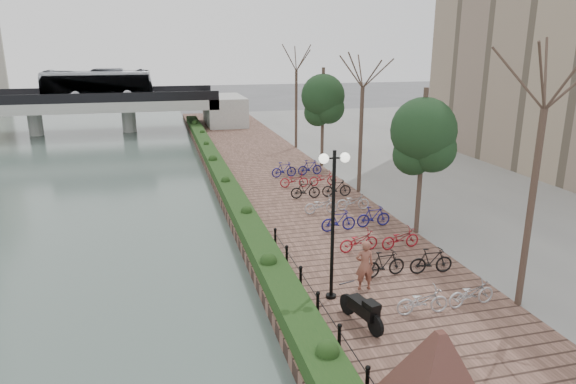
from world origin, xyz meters
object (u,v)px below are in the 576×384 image
object	(u,v)px
granite_monument	(436,382)
pedestrian	(365,265)
lamppost	(334,194)
motorcycle	(361,308)

from	to	relation	value
granite_monument	pedestrian	size ratio (longest dim) A/B	2.65
granite_monument	lamppost	bearing A→B (deg)	91.07
granite_monument	motorcycle	bearing A→B (deg)	87.79
motorcycle	pedestrian	bearing A→B (deg)	51.41
lamppost	motorcycle	distance (m)	3.62
pedestrian	motorcycle	bearing A→B (deg)	71.99
granite_monument	lamppost	distance (m)	6.93
lamppost	pedestrian	size ratio (longest dim) A/B	2.83
lamppost	motorcycle	xyz separation A→B (m)	(0.30, -1.89, -3.07)
granite_monument	lamppost	xyz separation A→B (m)	(-0.12, 6.50, 2.38)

